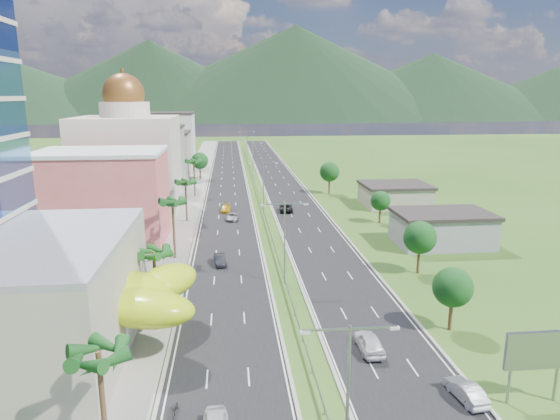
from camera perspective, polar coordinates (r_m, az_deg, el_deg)
name	(u,v)px	position (r m, az deg, el deg)	size (l,w,h in m)	color
ground	(294,316)	(57.65, 1.66, -12.01)	(500.00, 500.00, 0.00)	#2D5119
road_left	(228,182)	(143.85, -6.00, 3.20)	(11.00, 260.00, 0.04)	black
road_right	(280,181)	(144.57, -0.03, 3.32)	(11.00, 260.00, 0.04)	black
sidewalk_left	(194,182)	(144.19, -9.78, 3.12)	(7.00, 260.00, 0.12)	gray
median_guardrail	(257,191)	(126.21, -2.59, 2.16)	(0.10, 216.06, 0.76)	gray
streetlight_median_a	(348,389)	(32.80, 7.78, -19.64)	(6.04, 0.25, 11.00)	gray
streetlight_median_b	(285,234)	(64.61, 0.55, -2.82)	(6.04, 0.25, 11.00)	gray
streetlight_median_c	(263,182)	(103.52, -1.92, 3.21)	(6.04, 0.25, 11.00)	gray
streetlight_median_d	(253,156)	(147.99, -3.14, 6.16)	(6.04, 0.25, 11.00)	gray
streetlight_median_e	(247,142)	(192.70, -3.80, 7.75)	(6.04, 0.25, 11.00)	gray
lime_canopy	(100,296)	(53.18, -19.88, -9.18)	(18.00, 15.00, 7.40)	#AECB13
pink_shophouse	(103,199)	(88.01, -19.58, 1.20)	(20.00, 15.00, 15.00)	#DA595B
domed_building	(128,159)	(109.60, -16.97, 5.63)	(20.00, 20.00, 28.70)	beige
midrise_grey	(152,160)	(134.29, -14.46, 5.61)	(16.00, 15.00, 16.00)	gray
midrise_beige	(163,155)	(156.10, -13.27, 6.10)	(16.00, 15.00, 13.00)	#9E9582
midrise_white	(171,140)	(178.57, -12.39, 7.78)	(16.00, 15.00, 18.00)	silver
billboard	(536,352)	(45.96, 27.23, -14.27)	(5.20, 0.35, 6.20)	gray
shed_near	(442,230)	(87.14, 18.02, -2.18)	(15.00, 10.00, 5.00)	gray
shed_far	(395,196)	(115.14, 12.99, 1.58)	(14.00, 12.00, 4.40)	#9E9582
palm_tree_a	(99,359)	(35.03, -20.01, -15.68)	(3.60, 3.60, 9.10)	#47301C
palm_tree_b	(154,255)	(57.13, -14.23, -5.04)	(3.60, 3.60, 8.10)	#47301C
palm_tree_c	(173,204)	(75.94, -12.18, 0.65)	(3.60, 3.60, 9.60)	#47301C
palm_tree_d	(185,184)	(98.59, -10.75, 2.96)	(3.60, 3.60, 8.60)	#47301C
palm_tree_e	(194,163)	(123.12, -9.83, 5.33)	(3.60, 3.60, 9.40)	#47301C
leafy_tree_lfar	(200,161)	(148.21, -9.16, 5.57)	(4.90, 4.90, 8.05)	#47301C
leafy_tree_ra	(453,287)	(55.66, 19.14, -8.36)	(4.20, 4.20, 6.90)	#47301C
leafy_tree_rb	(420,238)	(71.48, 15.70, -3.06)	(4.55, 4.55, 7.47)	#47301C
leafy_tree_rc	(380,201)	(98.29, 11.41, 1.02)	(3.85, 3.85, 6.33)	#47301C
leafy_tree_rd	(329,172)	(125.71, 5.68, 4.36)	(4.90, 4.90, 8.05)	#47301C
mountain_ridge	(295,120)	(506.80, 1.77, 10.26)	(860.00, 140.00, 90.00)	black
car_dark_left	(220,259)	(74.15, -6.89, -5.64)	(1.57, 4.49, 1.48)	black
car_silver_mid_left	(232,217)	(99.86, -5.46, -0.75)	(2.23, 4.83, 1.34)	#9D9EA4
car_yellow_far_left	(226,208)	(106.96, -6.20, 0.18)	(1.95, 4.80, 1.39)	gold
car_white_near_right	(369,342)	(50.87, 10.15, -14.65)	(2.11, 5.23, 1.78)	silver
car_silver_right	(466,391)	(45.90, 20.48, -18.82)	(1.58, 4.54, 1.50)	#A3A4AB
car_dark_far_right	(286,207)	(106.77, 0.69, 0.29)	(2.67, 5.80, 1.61)	black
motorcycle	(175,408)	(42.47, -11.88, -21.23)	(0.60, 1.98, 1.27)	black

